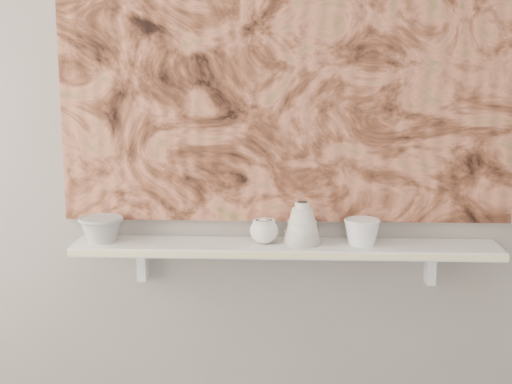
# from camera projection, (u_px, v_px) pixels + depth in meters

# --- Properties ---
(wall_back) EXTENTS (3.60, 0.00, 3.60)m
(wall_back) POSITION_uv_depth(u_px,v_px,m) (286.00, 114.00, 2.36)
(wall_back) COLOR gray
(wall_back) RESTS_ON floor
(shelf) EXTENTS (1.40, 0.18, 0.03)m
(shelf) POSITION_uv_depth(u_px,v_px,m) (285.00, 248.00, 2.35)
(shelf) COLOR white
(shelf) RESTS_ON wall_back
(shelf_stripe) EXTENTS (1.40, 0.01, 0.02)m
(shelf_stripe) POSITION_uv_depth(u_px,v_px,m) (285.00, 256.00, 2.26)
(shelf_stripe) COLOR #F7EEA4
(shelf_stripe) RESTS_ON shelf
(bracket_left) EXTENTS (0.03, 0.06, 0.12)m
(bracket_left) POSITION_uv_depth(u_px,v_px,m) (143.00, 263.00, 2.45)
(bracket_left) COLOR white
(bracket_left) RESTS_ON wall_back
(bracket_right) EXTENTS (0.03, 0.06, 0.12)m
(bracket_right) POSITION_uv_depth(u_px,v_px,m) (430.00, 266.00, 2.40)
(bracket_right) COLOR white
(bracket_right) RESTS_ON wall_back
(painting) EXTENTS (1.50, 0.02, 1.10)m
(painting) POSITION_uv_depth(u_px,v_px,m) (287.00, 55.00, 2.31)
(painting) COLOR brown
(painting) RESTS_ON wall_back
(house_motif) EXTENTS (0.09, 0.00, 0.08)m
(house_motif) POSITION_uv_depth(u_px,v_px,m) (423.00, 151.00, 2.34)
(house_motif) COLOR black
(house_motif) RESTS_ON painting
(bowl_grey) EXTENTS (0.18, 0.18, 0.09)m
(bowl_grey) POSITION_uv_depth(u_px,v_px,m) (101.00, 229.00, 2.36)
(bowl_grey) COLOR #979794
(bowl_grey) RESTS_ON shelf
(cup_cream) EXTENTS (0.11, 0.11, 0.08)m
(cup_cream) POSITION_uv_depth(u_px,v_px,m) (264.00, 231.00, 2.34)
(cup_cream) COLOR white
(cup_cream) RESTS_ON shelf
(bell_vessel) EXTENTS (0.16, 0.16, 0.14)m
(bell_vessel) POSITION_uv_depth(u_px,v_px,m) (302.00, 223.00, 2.33)
(bell_vessel) COLOR beige
(bell_vessel) RESTS_ON shelf
(bowl_white) EXTENTS (0.14, 0.14, 0.09)m
(bowl_white) POSITION_uv_depth(u_px,v_px,m) (362.00, 232.00, 2.33)
(bowl_white) COLOR white
(bowl_white) RESTS_ON shelf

